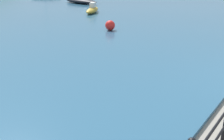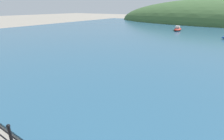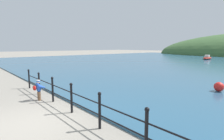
% 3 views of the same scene
% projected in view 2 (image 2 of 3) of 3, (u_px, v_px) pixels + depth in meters
% --- Properties ---
extents(water, '(80.00, 60.00, 0.10)m').
position_uv_depth(water, '(220.00, 37.00, 27.38)').
color(water, '#2D5B7A').
rests_on(water, ground).
extents(boat_twin_mast, '(1.86, 4.08, 0.88)m').
position_uv_depth(boat_twin_mast, '(178.00, 29.00, 34.18)').
color(boat_twin_mast, maroon).
rests_on(boat_twin_mast, water).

